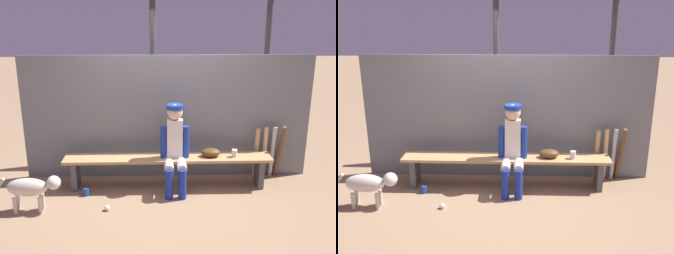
# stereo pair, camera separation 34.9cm
# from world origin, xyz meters

# --- Properties ---
(ground_plane) EXTENTS (30.00, 30.00, 0.00)m
(ground_plane) POSITION_xyz_m (0.00, 0.00, 0.00)
(ground_plane) COLOR #937556
(chainlink_fence) EXTENTS (4.30, 0.03, 1.88)m
(chainlink_fence) POSITION_xyz_m (0.00, 0.40, 0.94)
(chainlink_fence) COLOR slate
(chainlink_fence) RESTS_ON ground_plane
(dugout_bench) EXTENTS (2.98, 0.36, 0.47)m
(dugout_bench) POSITION_xyz_m (0.00, 0.00, 0.37)
(dugout_bench) COLOR tan
(dugout_bench) RESTS_ON ground_plane
(player_seated) EXTENTS (0.41, 0.55, 1.24)m
(player_seated) POSITION_xyz_m (0.10, -0.11, 0.67)
(player_seated) COLOR silver
(player_seated) RESTS_ON ground_plane
(baseball_glove) EXTENTS (0.28, 0.20, 0.12)m
(baseball_glove) POSITION_xyz_m (0.61, 0.00, 0.53)
(baseball_glove) COLOR #593819
(baseball_glove) RESTS_ON dugout_bench
(bat_wood_tan) EXTENTS (0.07, 0.14, 0.81)m
(bat_wood_tan) POSITION_xyz_m (1.35, 0.27, 0.40)
(bat_wood_tan) COLOR tan
(bat_wood_tan) RESTS_ON ground_plane
(bat_wood_natural) EXTENTS (0.07, 0.15, 0.82)m
(bat_wood_natural) POSITION_xyz_m (1.48, 0.29, 0.41)
(bat_wood_natural) COLOR tan
(bat_wood_natural) RESTS_ON ground_plane
(bat_aluminum_silver) EXTENTS (0.07, 0.18, 0.83)m
(bat_aluminum_silver) POSITION_xyz_m (1.60, 0.29, 0.42)
(bat_aluminum_silver) COLOR #B7B7BC
(bat_aluminum_silver) RESTS_ON ground_plane
(bat_wood_dark) EXTENTS (0.11, 0.26, 0.85)m
(bat_wood_dark) POSITION_xyz_m (1.70, 0.27, 0.43)
(bat_wood_dark) COLOR brown
(bat_wood_dark) RESTS_ON ground_plane
(baseball) EXTENTS (0.07, 0.07, 0.07)m
(baseball) POSITION_xyz_m (-0.81, -0.68, 0.04)
(baseball) COLOR white
(baseball) RESTS_ON ground_plane
(cup_on_ground) EXTENTS (0.08, 0.08, 0.11)m
(cup_on_ground) POSITION_xyz_m (-1.15, -0.25, 0.06)
(cup_on_ground) COLOR #1E47AD
(cup_on_ground) RESTS_ON ground_plane
(cup_on_bench) EXTENTS (0.08, 0.08, 0.11)m
(cup_on_bench) POSITION_xyz_m (0.95, -0.03, 0.52)
(cup_on_bench) COLOR silver
(cup_on_bench) RESTS_ON dugout_bench
(scoreboard) EXTENTS (2.42, 0.27, 3.69)m
(scoreboard) POSITION_xyz_m (0.81, 1.33, 2.62)
(scoreboard) COLOR #3F3F42
(scoreboard) RESTS_ON ground_plane
(dog) EXTENTS (0.84, 0.20, 0.49)m
(dog) POSITION_xyz_m (-1.76, -0.67, 0.34)
(dog) COLOR beige
(dog) RESTS_ON ground_plane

